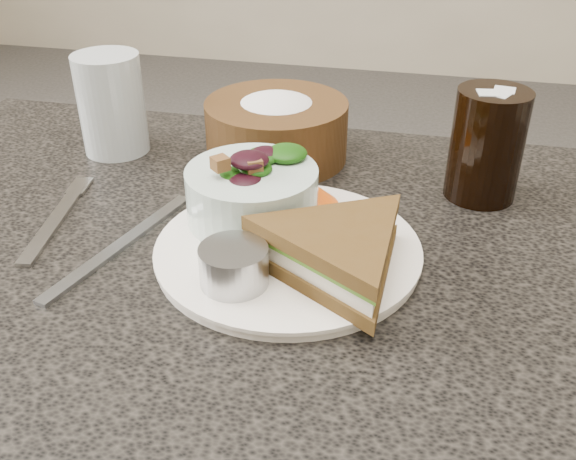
# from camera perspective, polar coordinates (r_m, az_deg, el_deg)

# --- Properties ---
(dinner_plate) EXTENTS (0.26, 0.26, 0.01)m
(dinner_plate) POSITION_cam_1_polar(r_m,az_deg,el_deg) (0.64, -0.00, -1.84)
(dinner_plate) COLOR white
(dinner_plate) RESTS_ON dining_table
(sandwich) EXTENTS (0.25, 0.25, 0.05)m
(sandwich) POSITION_cam_1_polar(r_m,az_deg,el_deg) (0.59, 4.46, -1.97)
(sandwich) COLOR #473216
(sandwich) RESTS_ON dinner_plate
(salad_bowl) EXTENTS (0.16, 0.16, 0.08)m
(salad_bowl) POSITION_cam_1_polar(r_m,az_deg,el_deg) (0.67, -3.23, 3.97)
(salad_bowl) COLOR silver
(salad_bowl) RESTS_ON dinner_plate
(dressing_ramekin) EXTENTS (0.07, 0.07, 0.04)m
(dressing_ramekin) POSITION_cam_1_polar(r_m,az_deg,el_deg) (0.58, -4.83, -3.21)
(dressing_ramekin) COLOR #9D9FA2
(dressing_ramekin) RESTS_ON dinner_plate
(orange_wedge) EXTENTS (0.08, 0.08, 0.03)m
(orange_wedge) POSITION_cam_1_polar(r_m,az_deg,el_deg) (0.71, 2.25, 3.24)
(orange_wedge) COLOR #FF5C0E
(orange_wedge) RESTS_ON dinner_plate
(fork) EXTENTS (0.04, 0.17, 0.00)m
(fork) POSITION_cam_1_polar(r_m,az_deg,el_deg) (0.74, -20.08, 0.67)
(fork) COLOR #AEAFAF
(fork) RESTS_ON dining_table
(knife) EXTENTS (0.07, 0.22, 0.00)m
(knife) POSITION_cam_1_polar(r_m,az_deg,el_deg) (0.68, -14.62, -1.26)
(knife) COLOR #9FA4AA
(knife) RESTS_ON dining_table
(bread_basket) EXTENTS (0.22, 0.22, 0.10)m
(bread_basket) POSITION_cam_1_polar(r_m,az_deg,el_deg) (0.83, -1.03, 9.72)
(bread_basket) COLOR #462D17
(bread_basket) RESTS_ON dining_table
(cola_glass) EXTENTS (0.10, 0.10, 0.14)m
(cola_glass) POSITION_cam_1_polar(r_m,az_deg,el_deg) (0.76, 17.31, 7.63)
(cola_glass) COLOR black
(cola_glass) RESTS_ON dining_table
(water_glass) EXTENTS (0.11, 0.11, 0.13)m
(water_glass) POSITION_cam_1_polar(r_m,az_deg,el_deg) (0.88, -15.42, 10.74)
(water_glass) COLOR #AFBABF
(water_glass) RESTS_ON dining_table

